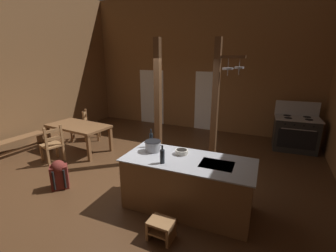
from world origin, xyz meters
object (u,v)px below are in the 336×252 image
(stove_range, at_px, (295,133))
(mixing_bowl_on_counter, at_px, (182,152))
(step_stool, at_px, (161,228))
(stockpot_on_counter, at_px, (153,146))
(ladderback_chair_near_window, at_px, (90,126))
(bottle_short_on_counter, at_px, (162,156))
(bench_along_left_wall, at_px, (19,143))
(kitchen_island, at_px, (188,184))
(bottle_tall_on_counter, at_px, (151,140))
(backpack, at_px, (59,174))
(dining_table, at_px, (78,128))
(ladderback_chair_by_post, at_px, (52,145))

(stove_range, distance_m, mixing_bowl_on_counter, 4.18)
(stove_range, distance_m, step_stool, 5.04)
(stockpot_on_counter, bearing_deg, ladderback_chair_near_window, 149.13)
(stockpot_on_counter, height_order, bottle_short_on_counter, bottle_short_on_counter)
(mixing_bowl_on_counter, bearing_deg, bench_along_left_wall, 177.64)
(mixing_bowl_on_counter, bearing_deg, stockpot_on_counter, -170.54)
(kitchen_island, distance_m, bottle_tall_on_counter, 1.05)
(backpack, distance_m, mixing_bowl_on_counter, 2.51)
(stockpot_on_counter, bearing_deg, stove_range, 56.02)
(stove_range, distance_m, bottle_tall_on_counter, 4.46)
(step_stool, bearing_deg, stove_range, 67.87)
(stove_range, relative_size, dining_table, 0.75)
(ladderback_chair_by_post, height_order, bottle_tall_on_counter, bottle_tall_on_counter)
(backpack, height_order, stockpot_on_counter, stockpot_on_counter)
(kitchen_island, bearing_deg, mixing_bowl_on_counter, 137.54)
(stove_range, relative_size, bench_along_left_wall, 0.95)
(mixing_bowl_on_counter, xyz_separation_m, bottle_short_on_counter, (-0.15, -0.46, 0.08))
(backpack, xyz_separation_m, mixing_bowl_on_counter, (2.34, 0.63, 0.63))
(backpack, bearing_deg, bottle_short_on_counter, 4.21)
(backpack, height_order, mixing_bowl_on_counter, mixing_bowl_on_counter)
(ladderback_chair_near_window, xyz_separation_m, bottle_short_on_counter, (3.68, -2.36, 0.57))
(stockpot_on_counter, bearing_deg, step_stool, -56.71)
(ladderback_chair_by_post, xyz_separation_m, bench_along_left_wall, (-1.31, -0.01, -0.15))
(dining_table, xyz_separation_m, ladderback_chair_near_window, (-0.37, 0.83, -0.20))
(kitchen_island, xyz_separation_m, bench_along_left_wall, (-4.97, 0.36, -0.15))
(ladderback_chair_near_window, height_order, bottle_tall_on_counter, bottle_tall_on_counter)
(mixing_bowl_on_counter, relative_size, bottle_short_on_counter, 0.75)
(mixing_bowl_on_counter, distance_m, bottle_tall_on_counter, 0.67)
(kitchen_island, relative_size, backpack, 3.67)
(ladderback_chair_near_window, height_order, stockpot_on_counter, stockpot_on_counter)
(ladderback_chair_near_window, bearing_deg, step_stool, -36.61)
(stove_range, relative_size, mixing_bowl_on_counter, 5.89)
(stockpot_on_counter, bearing_deg, dining_table, 158.77)
(dining_table, bearing_deg, ladderback_chair_by_post, -91.82)
(step_stool, xyz_separation_m, bottle_tall_on_counter, (-0.75, 1.12, 0.87))
(ladderback_chair_near_window, xyz_separation_m, bottle_tall_on_counter, (3.17, -1.80, 0.59))
(dining_table, bearing_deg, bottle_tall_on_counter, -18.94)
(ladderback_chair_near_window, relative_size, bottle_tall_on_counter, 2.76)
(kitchen_island, relative_size, step_stool, 5.99)
(stockpot_on_counter, xyz_separation_m, bottle_tall_on_counter, (-0.13, 0.18, 0.04))
(step_stool, relative_size, bottle_short_on_counter, 1.22)
(bench_along_left_wall, bearing_deg, mixing_bowl_on_counter, -2.36)
(dining_table, height_order, bottle_short_on_counter, bottle_short_on_counter)
(step_stool, distance_m, ladderback_chair_by_post, 3.80)
(bottle_tall_on_counter, bearing_deg, kitchen_island, -17.30)
(step_stool, bearing_deg, stockpot_on_counter, 123.29)
(ladderback_chair_near_window, distance_m, bottle_tall_on_counter, 3.70)
(bottle_short_on_counter, bearing_deg, step_stool, -66.29)
(stove_range, distance_m, stockpot_on_counter, 4.52)
(bottle_short_on_counter, bearing_deg, backpack, -175.79)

